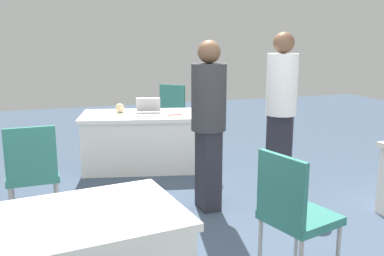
{
  "coord_description": "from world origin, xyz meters",
  "views": [
    {
      "loc": [
        1.21,
        3.46,
        1.73
      ],
      "look_at": [
        0.02,
        -0.19,
        0.9
      ],
      "focal_mm": 40.51,
      "sensor_mm": 36.0,
      "label": 1
    }
  ],
  "objects_px": {
    "yarn_ball": "(120,108)",
    "laptop_silver": "(148,111)",
    "chair_tucked_left": "(32,170)",
    "scissors_red": "(174,115)",
    "person_presenter": "(281,103)",
    "chair_aisle": "(176,109)",
    "chair_back_row": "(293,210)",
    "person_attendee_browsing": "(209,118)",
    "table_foreground": "(148,140)"
  },
  "relations": [
    {
      "from": "yarn_ball",
      "to": "laptop_silver",
      "type": "bearing_deg",
      "value": 141.36
    },
    {
      "from": "chair_tucked_left",
      "to": "laptop_silver",
      "type": "distance_m",
      "value": 2.04
    },
    {
      "from": "yarn_ball",
      "to": "scissors_red",
      "type": "height_order",
      "value": "yarn_ball"
    },
    {
      "from": "person_presenter",
      "to": "scissors_red",
      "type": "bearing_deg",
      "value": -10.96
    },
    {
      "from": "chair_aisle",
      "to": "yarn_ball",
      "type": "height_order",
      "value": "chair_aisle"
    },
    {
      "from": "chair_tucked_left",
      "to": "yarn_ball",
      "type": "bearing_deg",
      "value": 56.66
    },
    {
      "from": "chair_tucked_left",
      "to": "laptop_silver",
      "type": "relative_size",
      "value": 2.58
    },
    {
      "from": "chair_tucked_left",
      "to": "chair_back_row",
      "type": "height_order",
      "value": "chair_tucked_left"
    },
    {
      "from": "chair_back_row",
      "to": "scissors_red",
      "type": "relative_size",
      "value": 5.35
    },
    {
      "from": "chair_tucked_left",
      "to": "chair_back_row",
      "type": "bearing_deg",
      "value": -42.73
    },
    {
      "from": "person_presenter",
      "to": "person_attendee_browsing",
      "type": "bearing_deg",
      "value": 54.37
    },
    {
      "from": "person_presenter",
      "to": "person_attendee_browsing",
      "type": "relative_size",
      "value": 1.05
    },
    {
      "from": "chair_back_row",
      "to": "yarn_ball",
      "type": "relative_size",
      "value": 8.03
    },
    {
      "from": "person_presenter",
      "to": "scissors_red",
      "type": "height_order",
      "value": "person_presenter"
    },
    {
      "from": "chair_aisle",
      "to": "yarn_ball",
      "type": "xyz_separation_m",
      "value": [
        1.02,
        0.91,
        0.22
      ]
    },
    {
      "from": "chair_back_row",
      "to": "scissors_red",
      "type": "xyz_separation_m",
      "value": [
        0.06,
        -2.81,
        0.17
      ]
    },
    {
      "from": "laptop_silver",
      "to": "yarn_ball",
      "type": "distance_m",
      "value": 0.41
    },
    {
      "from": "person_presenter",
      "to": "person_attendee_browsing",
      "type": "xyz_separation_m",
      "value": [
        0.98,
        0.32,
        -0.05
      ]
    },
    {
      "from": "table_foreground",
      "to": "yarn_ball",
      "type": "height_order",
      "value": "yarn_ball"
    },
    {
      "from": "chair_tucked_left",
      "to": "yarn_ball",
      "type": "height_order",
      "value": "chair_tucked_left"
    },
    {
      "from": "laptop_silver",
      "to": "chair_aisle",
      "type": "bearing_deg",
      "value": -106.74
    },
    {
      "from": "table_foreground",
      "to": "chair_back_row",
      "type": "xyz_separation_m",
      "value": [
        -0.36,
        3.02,
        0.19
      ]
    },
    {
      "from": "chair_back_row",
      "to": "table_foreground",
      "type": "bearing_deg",
      "value": 170.84
    },
    {
      "from": "person_attendee_browsing",
      "to": "laptop_silver",
      "type": "distance_m",
      "value": 1.53
    },
    {
      "from": "laptop_silver",
      "to": "yarn_ball",
      "type": "xyz_separation_m",
      "value": [
        0.32,
        -0.26,
        0.02
      ]
    },
    {
      "from": "chair_aisle",
      "to": "person_attendee_browsing",
      "type": "relative_size",
      "value": 0.58
    },
    {
      "from": "person_attendee_browsing",
      "to": "laptop_silver",
      "type": "bearing_deg",
      "value": -172.3
    },
    {
      "from": "yarn_ball",
      "to": "scissors_red",
      "type": "bearing_deg",
      "value": 146.61
    },
    {
      "from": "chair_tucked_left",
      "to": "chair_aisle",
      "type": "distance_m",
      "value": 3.37
    },
    {
      "from": "table_foreground",
      "to": "yarn_ball",
      "type": "bearing_deg",
      "value": -32.07
    },
    {
      "from": "table_foreground",
      "to": "chair_tucked_left",
      "type": "distance_m",
      "value": 2.08
    },
    {
      "from": "chair_aisle",
      "to": "yarn_ball",
      "type": "bearing_deg",
      "value": -99.54
    },
    {
      "from": "person_presenter",
      "to": "yarn_ball",
      "type": "relative_size",
      "value": 14.67
    },
    {
      "from": "laptop_silver",
      "to": "scissors_red",
      "type": "bearing_deg",
      "value": 167.1
    },
    {
      "from": "laptop_silver",
      "to": "table_foreground",
      "type": "bearing_deg",
      "value": -75.78
    },
    {
      "from": "chair_tucked_left",
      "to": "yarn_ball",
      "type": "xyz_separation_m",
      "value": [
        -1.05,
        -1.75,
        0.21
      ]
    },
    {
      "from": "table_foreground",
      "to": "chair_tucked_left",
      "type": "height_order",
      "value": "chair_tucked_left"
    },
    {
      "from": "table_foreground",
      "to": "person_attendee_browsing",
      "type": "height_order",
      "value": "person_attendee_browsing"
    },
    {
      "from": "chair_aisle",
      "to": "person_attendee_browsing",
      "type": "bearing_deg",
      "value": -60.17
    },
    {
      "from": "chair_aisle",
      "to": "laptop_silver",
      "type": "height_order",
      "value": "chair_aisle"
    },
    {
      "from": "person_presenter",
      "to": "laptop_silver",
      "type": "xyz_separation_m",
      "value": [
        1.25,
        -1.18,
        -0.22
      ]
    },
    {
      "from": "person_attendee_browsing",
      "to": "laptop_silver",
      "type": "relative_size",
      "value": 4.44
    },
    {
      "from": "person_presenter",
      "to": "laptop_silver",
      "type": "distance_m",
      "value": 1.73
    },
    {
      "from": "table_foreground",
      "to": "person_attendee_browsing",
      "type": "relative_size",
      "value": 1.09
    },
    {
      "from": "chair_aisle",
      "to": "person_attendee_browsing",
      "type": "xyz_separation_m",
      "value": [
        0.42,
        2.66,
        0.38
      ]
    },
    {
      "from": "laptop_silver",
      "to": "chair_tucked_left",
      "type": "bearing_deg",
      "value": 61.66
    },
    {
      "from": "laptop_silver",
      "to": "scissors_red",
      "type": "distance_m",
      "value": 0.34
    },
    {
      "from": "table_foreground",
      "to": "person_attendee_browsing",
      "type": "xyz_separation_m",
      "value": [
        -0.28,
        1.55,
        0.57
      ]
    },
    {
      "from": "chair_aisle",
      "to": "chair_back_row",
      "type": "relative_size",
      "value": 1.01
    },
    {
      "from": "person_presenter",
      "to": "laptop_silver",
      "type": "relative_size",
      "value": 4.65
    }
  ]
}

